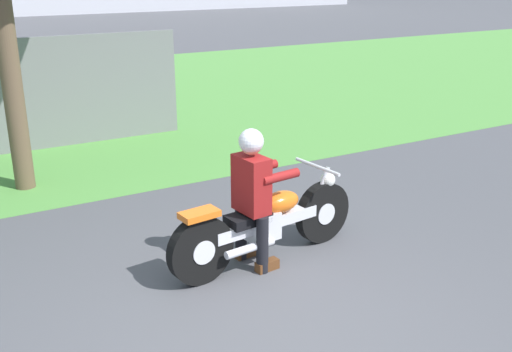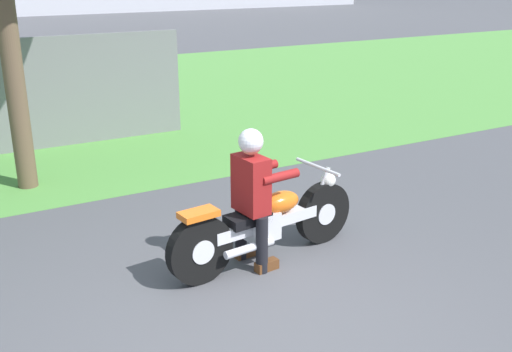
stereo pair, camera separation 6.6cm
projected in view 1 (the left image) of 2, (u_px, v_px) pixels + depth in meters
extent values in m
plane|color=#4C4C51|center=(277.00, 335.00, 4.89)|extent=(120.00, 120.00, 0.00)
cube|color=#549342|center=(39.00, 106.00, 12.79)|extent=(60.00, 12.00, 0.01)
cylinder|color=black|center=(322.00, 212.00, 6.46)|extent=(0.68, 0.20, 0.67)
cylinder|color=silver|center=(322.00, 212.00, 6.46)|extent=(0.25, 0.17, 0.23)
cylinder|color=black|center=(201.00, 250.00, 5.60)|extent=(0.68, 0.20, 0.67)
cylinder|color=silver|center=(201.00, 250.00, 5.60)|extent=(0.25, 0.17, 0.23)
cube|color=silver|center=(266.00, 223.00, 6.00)|extent=(1.24, 0.28, 0.12)
cube|color=silver|center=(262.00, 226.00, 5.98)|extent=(0.35, 0.28, 0.28)
ellipsoid|color=orange|center=(280.00, 202.00, 6.04)|extent=(0.46, 0.29, 0.22)
cube|color=black|center=(248.00, 219.00, 5.85)|extent=(0.46, 0.29, 0.10)
cube|color=orange|center=(199.00, 214.00, 5.48)|extent=(0.38, 0.24, 0.06)
cylinder|color=silver|center=(320.00, 192.00, 6.35)|extent=(0.26, 0.08, 0.53)
cylinder|color=silver|center=(317.00, 167.00, 6.23)|extent=(0.11, 0.66, 0.04)
sphere|color=white|center=(328.00, 180.00, 6.37)|extent=(0.16, 0.16, 0.16)
cylinder|color=silver|center=(250.00, 248.00, 5.78)|extent=(0.56, 0.14, 0.08)
cylinder|color=black|center=(241.00, 232.00, 6.08)|extent=(0.12, 0.12, 0.59)
cube|color=#593319|center=(246.00, 252.00, 6.19)|extent=(0.25, 0.13, 0.10)
cylinder|color=black|center=(262.00, 245.00, 5.81)|extent=(0.12, 0.12, 0.59)
cube|color=#593319|center=(267.00, 265.00, 5.92)|extent=(0.25, 0.13, 0.10)
cube|color=maroon|center=(251.00, 184.00, 5.75)|extent=(0.26, 0.40, 0.56)
cylinder|color=maroon|center=(259.00, 167.00, 5.98)|extent=(0.43, 0.14, 0.09)
cylinder|color=maroon|center=(280.00, 177.00, 5.72)|extent=(0.43, 0.14, 0.09)
sphere|color=#D8A884|center=(251.00, 144.00, 5.62)|extent=(0.20, 0.20, 0.20)
sphere|color=silver|center=(251.00, 141.00, 5.61)|extent=(0.24, 0.24, 0.24)
cylinder|color=brown|center=(10.00, 70.00, 7.62)|extent=(0.26, 0.26, 3.18)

